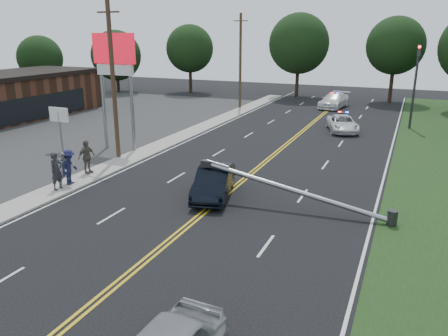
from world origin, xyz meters
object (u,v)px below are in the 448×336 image
at_px(traffic_signal, 415,80).
at_px(bystander_c, 69,167).
at_px(pylon_sign, 115,64).
at_px(bystander_a, 56,171).
at_px(utility_pole_mid, 113,81).
at_px(bystander_b, 66,168).
at_px(emergency_a, 342,124).
at_px(fallen_streetlight, 304,193).
at_px(bystander_d, 87,157).
at_px(utility_pole_far, 240,61).
at_px(small_sign, 59,119).
at_px(crashed_sedan, 214,182).
at_px(emergency_b, 334,100).

xyz_separation_m(traffic_signal, bystander_c, (-16.58, -23.52, -3.13)).
bearing_deg(pylon_sign, bystander_a, -75.40).
relative_size(utility_pole_mid, bystander_b, 5.43).
xyz_separation_m(utility_pole_mid, emergency_a, (12.27, 14.51, -4.42)).
bearing_deg(bystander_c, fallen_streetlight, -93.44).
relative_size(traffic_signal, bystander_d, 3.56).
distance_m(fallen_streetlight, bystander_c, 12.56).
height_order(utility_pole_far, bystander_b, utility_pole_far).
bearing_deg(small_sign, bystander_d, -34.33).
bearing_deg(bystander_a, bystander_d, 10.80).
relative_size(traffic_signal, bystander_a, 3.53).
xyz_separation_m(crashed_sedan, emergency_a, (3.55, 18.31, -0.10)).
xyz_separation_m(emergency_b, bystander_a, (-8.57, -32.98, 0.31)).
relative_size(pylon_sign, bystander_c, 4.17).
xyz_separation_m(utility_pole_mid, crashed_sedan, (8.71, -3.80, -4.32)).
bearing_deg(crashed_sedan, bystander_b, 178.22).
height_order(utility_pole_far, bystander_d, utility_pole_far).
relative_size(fallen_streetlight, bystander_b, 5.08).
height_order(utility_pole_far, bystander_c, utility_pole_far).
bearing_deg(pylon_sign, bystander_c, -73.56).
xyz_separation_m(utility_pole_mid, utility_pole_far, (0.00, 22.00, 0.00)).
xyz_separation_m(small_sign, bystander_c, (5.72, -5.52, -1.25)).
relative_size(fallen_streetlight, utility_pole_mid, 0.94).
relative_size(traffic_signal, utility_pole_far, 0.70).
bearing_deg(traffic_signal, emergency_a, -146.36).
xyz_separation_m(utility_pole_far, emergency_b, (9.46, 4.56, -4.27)).
height_order(bystander_a, bystander_c, bystander_a).
xyz_separation_m(bystander_a, bystander_d, (-0.41, 2.81, -0.01)).
height_order(crashed_sedan, bystander_d, bystander_d).
xyz_separation_m(utility_pole_far, bystander_b, (0.81, -27.64, -4.04)).
xyz_separation_m(crashed_sedan, bystander_d, (-8.23, 0.19, 0.35)).
height_order(emergency_b, bystander_d, bystander_d).
height_order(utility_pole_mid, utility_pole_far, same).
distance_m(emergency_b, bystander_b, 33.35).
bearing_deg(crashed_sedan, bystander_c, 177.59).
relative_size(crashed_sedan, emergency_a, 0.97).
height_order(bystander_b, bystander_c, bystander_c).
bearing_deg(bystander_a, traffic_signal, -31.66).
relative_size(crashed_sedan, bystander_c, 2.42).
xyz_separation_m(emergency_a, bystander_c, (-11.35, -20.04, 0.42)).
bearing_deg(fallen_streetlight, crashed_sedan, 177.55).
distance_m(small_sign, utility_pole_mid, 5.53).
distance_m(fallen_streetlight, utility_pole_mid, 14.58).
xyz_separation_m(traffic_signal, emergency_a, (-5.23, -3.48, -3.54)).
xyz_separation_m(fallen_streetlight, bystander_a, (-12.49, -2.42, 0.20)).
xyz_separation_m(pylon_sign, bystander_b, (2.11, -7.64, -4.96)).
distance_m(traffic_signal, bystander_a, 29.69).
relative_size(traffic_signal, bystander_c, 3.67).
relative_size(utility_pole_mid, bystander_d, 5.04).
bearing_deg(emergency_a, bystander_c, -137.76).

